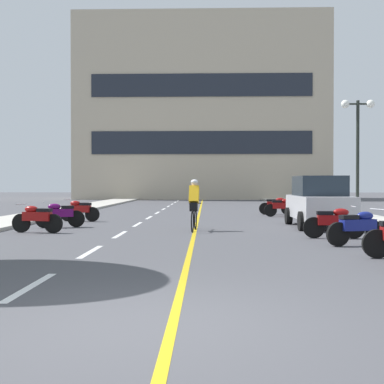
{
  "coord_description": "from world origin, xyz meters",
  "views": [
    {
      "loc": [
        0.62,
        -5.63,
        1.53
      ],
      "look_at": [
        -0.01,
        17.24,
        1.19
      ],
      "focal_mm": 48.52,
      "sensor_mm": 36.0,
      "label": 1
    }
  ],
  "objects_px": {
    "motorcycle_2": "(358,227)",
    "cyclist_rider": "(194,204)",
    "motorcycle_7": "(282,207)",
    "street_lamp_mid": "(358,131)",
    "motorcycle_6": "(79,210)",
    "motorcycle_8": "(276,205)",
    "motorcycle_4": "(37,218)",
    "motorcycle_5": "(60,214)",
    "motorcycle_3": "(334,222)",
    "parked_car_near": "(319,202)"
  },
  "relations": [
    {
      "from": "motorcycle_6",
      "to": "motorcycle_7",
      "type": "relative_size",
      "value": 0.99
    },
    {
      "from": "motorcycle_3",
      "to": "motorcycle_6",
      "type": "xyz_separation_m",
      "value": [
        -8.82,
        6.44,
        0.0
      ]
    },
    {
      "from": "street_lamp_mid",
      "to": "motorcycle_7",
      "type": "xyz_separation_m",
      "value": [
        -3.05,
        1.57,
        -3.38
      ]
    },
    {
      "from": "street_lamp_mid",
      "to": "motorcycle_5",
      "type": "relative_size",
      "value": 3.08
    },
    {
      "from": "motorcycle_2",
      "to": "motorcycle_8",
      "type": "xyz_separation_m",
      "value": [
        -0.25,
        13.19,
        0.0
      ]
    },
    {
      "from": "parked_car_near",
      "to": "motorcycle_7",
      "type": "relative_size",
      "value": 2.47
    },
    {
      "from": "motorcycle_4",
      "to": "motorcycle_5",
      "type": "height_order",
      "value": "same"
    },
    {
      "from": "motorcycle_6",
      "to": "cyclist_rider",
      "type": "height_order",
      "value": "cyclist_rider"
    },
    {
      "from": "motorcycle_2",
      "to": "motorcycle_7",
      "type": "bearing_deg",
      "value": 90.92
    },
    {
      "from": "motorcycle_4",
      "to": "motorcycle_8",
      "type": "bearing_deg",
      "value": 48.53
    },
    {
      "from": "motorcycle_7",
      "to": "cyclist_rider",
      "type": "bearing_deg",
      "value": -118.12
    },
    {
      "from": "motorcycle_6",
      "to": "parked_car_near",
      "type": "bearing_deg",
      "value": -16.09
    },
    {
      "from": "motorcycle_3",
      "to": "motorcycle_6",
      "type": "relative_size",
      "value": 1.01
    },
    {
      "from": "cyclist_rider",
      "to": "motorcycle_4",
      "type": "bearing_deg",
      "value": -169.78
    },
    {
      "from": "motorcycle_2",
      "to": "motorcycle_5",
      "type": "bearing_deg",
      "value": 149.97
    },
    {
      "from": "parked_car_near",
      "to": "motorcycle_2",
      "type": "height_order",
      "value": "parked_car_near"
    },
    {
      "from": "motorcycle_3",
      "to": "motorcycle_4",
      "type": "distance_m",
      "value": 9.05
    },
    {
      "from": "parked_car_near",
      "to": "motorcycle_7",
      "type": "height_order",
      "value": "parked_car_near"
    },
    {
      "from": "motorcycle_3",
      "to": "motorcycle_5",
      "type": "xyz_separation_m",
      "value": [
        -8.77,
        3.42,
        0.0
      ]
    },
    {
      "from": "motorcycle_4",
      "to": "motorcycle_5",
      "type": "xyz_separation_m",
      "value": [
        0.16,
        1.99,
        0.0
      ]
    },
    {
      "from": "motorcycle_4",
      "to": "motorcycle_7",
      "type": "distance_m",
      "value": 12.22
    },
    {
      "from": "motorcycle_3",
      "to": "cyclist_rider",
      "type": "xyz_separation_m",
      "value": [
        -4.01,
        2.32,
        0.41
      ]
    },
    {
      "from": "street_lamp_mid",
      "to": "motorcycle_3",
      "type": "xyz_separation_m",
      "value": [
        -3.03,
        -8.22,
        -3.38
      ]
    },
    {
      "from": "motorcycle_4",
      "to": "motorcycle_7",
      "type": "bearing_deg",
      "value": 43.14
    },
    {
      "from": "motorcycle_7",
      "to": "motorcycle_4",
      "type": "bearing_deg",
      "value": -136.86
    },
    {
      "from": "street_lamp_mid",
      "to": "motorcycle_7",
      "type": "height_order",
      "value": "street_lamp_mid"
    },
    {
      "from": "motorcycle_5",
      "to": "cyclist_rider",
      "type": "height_order",
      "value": "cyclist_rider"
    },
    {
      "from": "motorcycle_8",
      "to": "motorcycle_6",
      "type": "bearing_deg",
      "value": -150.18
    },
    {
      "from": "motorcycle_5",
      "to": "motorcycle_7",
      "type": "xyz_separation_m",
      "value": [
        8.75,
        6.36,
        0.0
      ]
    },
    {
      "from": "motorcycle_5",
      "to": "motorcycle_8",
      "type": "distance_m",
      "value": 11.82
    },
    {
      "from": "street_lamp_mid",
      "to": "motorcycle_6",
      "type": "xyz_separation_m",
      "value": [
        -11.84,
        -1.78,
        -3.38
      ]
    },
    {
      "from": "street_lamp_mid",
      "to": "motorcycle_5",
      "type": "distance_m",
      "value": 13.18
    },
    {
      "from": "cyclist_rider",
      "to": "parked_car_near",
      "type": "bearing_deg",
      "value": 18.41
    },
    {
      "from": "motorcycle_7",
      "to": "street_lamp_mid",
      "type": "bearing_deg",
      "value": -27.24
    },
    {
      "from": "motorcycle_2",
      "to": "cyclist_rider",
      "type": "height_order",
      "value": "cyclist_rider"
    },
    {
      "from": "motorcycle_2",
      "to": "motorcycle_5",
      "type": "relative_size",
      "value": 1.0
    },
    {
      "from": "motorcycle_2",
      "to": "cyclist_rider",
      "type": "bearing_deg",
      "value": 135.8
    },
    {
      "from": "street_lamp_mid",
      "to": "motorcycle_3",
      "type": "bearing_deg",
      "value": -110.23
    },
    {
      "from": "motorcycle_2",
      "to": "motorcycle_6",
      "type": "xyz_separation_m",
      "value": [
        -8.98,
        8.18,
        0.0
      ]
    },
    {
      "from": "street_lamp_mid",
      "to": "motorcycle_7",
      "type": "relative_size",
      "value": 3.0
    },
    {
      "from": "street_lamp_mid",
      "to": "motorcycle_6",
      "type": "bearing_deg",
      "value": -171.45
    },
    {
      "from": "motorcycle_8",
      "to": "motorcycle_3",
      "type": "bearing_deg",
      "value": -89.58
    },
    {
      "from": "motorcycle_6",
      "to": "motorcycle_8",
      "type": "xyz_separation_m",
      "value": [
        8.73,
        5.0,
        0.0
      ]
    },
    {
      "from": "motorcycle_2",
      "to": "motorcycle_4",
      "type": "distance_m",
      "value": 9.64
    },
    {
      "from": "street_lamp_mid",
      "to": "motorcycle_6",
      "type": "relative_size",
      "value": 3.02
    },
    {
      "from": "motorcycle_5",
      "to": "motorcycle_7",
      "type": "distance_m",
      "value": 10.82
    },
    {
      "from": "motorcycle_7",
      "to": "motorcycle_3",
      "type": "bearing_deg",
      "value": -89.9
    },
    {
      "from": "street_lamp_mid",
      "to": "motorcycle_4",
      "type": "bearing_deg",
      "value": -150.43
    },
    {
      "from": "motorcycle_2",
      "to": "cyclist_rider",
      "type": "relative_size",
      "value": 0.94
    },
    {
      "from": "motorcycle_3",
      "to": "motorcycle_7",
      "type": "distance_m",
      "value": 9.79
    }
  ]
}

